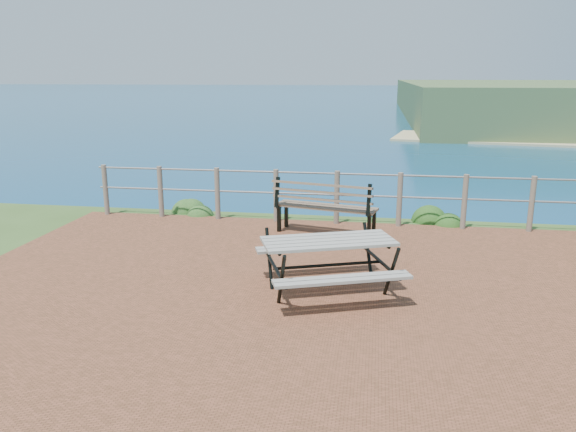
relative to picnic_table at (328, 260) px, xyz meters
name	(u,v)px	position (x,y,z in m)	size (l,w,h in m)	color
ground	(317,290)	(-0.14, 0.08, -0.45)	(10.00, 7.00, 0.12)	brown
ocean	(378,82)	(-0.14, 200.08, -0.45)	(1200.00, 1200.00, 0.00)	#156980
safety_railing	(337,195)	(-0.14, 3.43, 0.12)	(9.40, 0.10, 1.00)	#6B5B4C
picnic_table	(328,260)	(0.00, 0.00, 0.00)	(1.79, 1.36, 0.70)	gray
park_bench	(326,199)	(-0.28, 2.69, 0.21)	(1.83, 0.85, 1.00)	brown
shrub_lip_west	(194,214)	(-3.06, 3.80, -0.45)	(0.83, 0.83, 0.60)	#1E4A1B
shrub_lip_east	(439,223)	(1.78, 3.87, -0.45)	(0.72, 0.72, 0.45)	#1F4916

